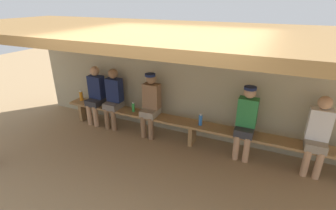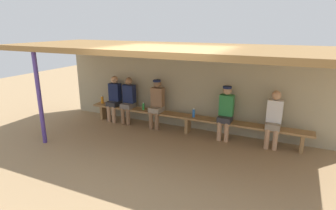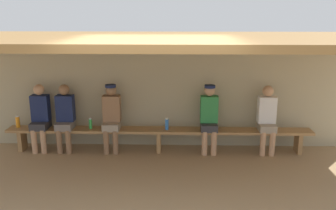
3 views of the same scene
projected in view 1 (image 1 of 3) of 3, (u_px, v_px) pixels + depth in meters
The scene contains 12 objects.
ground_plane at pixel (158, 193), 3.82m from camera, with size 24.00×24.00×0.00m, color #9E7F59.
back_wall at pixel (201, 85), 5.07m from camera, with size 8.00×0.20×2.20m, color tan.
dugout_roof at pixel (178, 33), 3.53m from camera, with size 8.00×2.80×0.12m, color olive.
bench at pixel (193, 126), 4.97m from camera, with size 6.00×0.36×0.46m.
player_in_red at pixel (246, 119), 4.46m from camera, with size 0.34×0.42×1.34m.
player_with_sunglasses at pixel (95, 93), 5.73m from camera, with size 0.34×0.42×1.34m.
player_leftmost at pixel (113, 96), 5.54m from camera, with size 0.34×0.42×1.34m.
player_shirtless_tan at pixel (318, 133), 4.04m from camera, with size 0.34×0.42×1.34m.
player_in_blue at pixel (151, 102), 5.18m from camera, with size 0.34×0.42×1.34m.
water_bottle_clear at pixel (201, 120), 4.82m from camera, with size 0.07×0.07×0.23m.
water_bottle_blue at pixel (81, 96), 6.00m from camera, with size 0.08×0.08×0.24m.
water_bottle_orange at pixel (133, 107), 5.42m from camera, with size 0.06×0.06×0.21m.
Camera 1 is at (1.38, -2.67, 2.71)m, focal length 27.01 mm.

